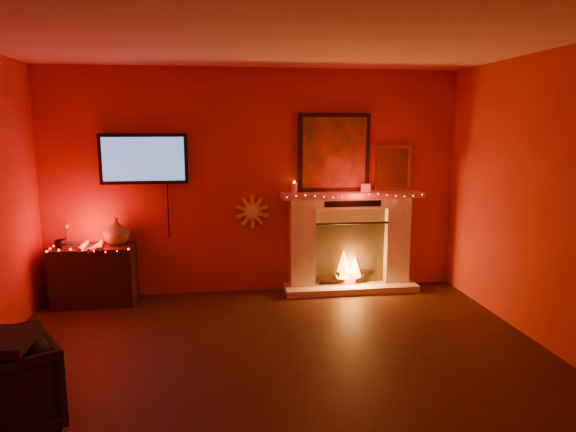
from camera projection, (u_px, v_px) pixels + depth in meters
The scene contains 5 objects.
room at pixel (283, 219), 3.76m from camera, with size 5.00×5.00×5.00m.
fireplace at pixel (349, 232), 6.35m from camera, with size 1.72×0.40×2.18m.
tv at pixel (144, 159), 5.92m from camera, with size 1.00×0.07×1.24m.
sunburst_clock at pixel (252, 211), 6.23m from camera, with size 0.40×0.03×0.40m.
console_table at pixel (96, 270), 5.87m from camera, with size 0.89×0.57×0.99m.
Camera 1 is at (-0.49, -3.67, 2.02)m, focal length 32.00 mm.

